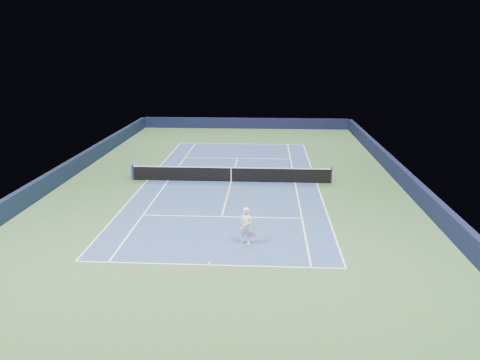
{
  "coord_description": "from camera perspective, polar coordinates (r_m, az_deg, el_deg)",
  "views": [
    {
      "loc": [
        2.26,
        -28.89,
        8.57
      ],
      "look_at": [
        0.75,
        -3.0,
        1.0
      ],
      "focal_mm": 35.0,
      "sensor_mm": 36.0,
      "label": 1
    }
  ],
  "objects": [
    {
      "name": "tennis_player",
      "position": [
        20.74,
        0.74,
        -5.62
      ],
      "size": [
        0.82,
        1.33,
        2.07
      ],
      "color": "white",
      "rests_on": "ground"
    },
    {
      "name": "baseline_near",
      "position": [
        19.17,
        -3.84,
        -10.29
      ],
      "size": [
        10.97,
        0.08,
        0.0
      ],
      "primitive_type": "cube",
      "color": "white",
      "rests_on": "ground"
    },
    {
      "name": "tennis_net",
      "position": [
        30.08,
        -1.09,
        0.72
      ],
      "size": [
        12.9,
        0.1,
        1.07
      ],
      "color": "black",
      "rests_on": "ground"
    },
    {
      "name": "service_line_far",
      "position": [
        36.39,
        -0.31,
        2.66
      ],
      "size": [
        8.23,
        0.08,
        0.0
      ],
      "primitive_type": "cube",
      "color": "white",
      "rests_on": "ground"
    },
    {
      "name": "sideline_doubles_right",
      "position": [
        30.31,
        9.31,
        -0.36
      ],
      "size": [
        0.08,
        23.77,
        0.0
      ],
      "primitive_type": "cube",
      "color": "white",
      "rests_on": "ground"
    },
    {
      "name": "center_mark_near",
      "position": [
        19.31,
        -3.79,
        -10.09
      ],
      "size": [
        0.08,
        0.3,
        0.0
      ],
      "primitive_type": "cube",
      "color": "white",
      "rests_on": "ground"
    },
    {
      "name": "ground",
      "position": [
        30.22,
        -1.08,
        -0.21
      ],
      "size": [
        40.0,
        40.0,
        0.0
      ],
      "primitive_type": "plane",
      "color": "#2F502C",
      "rests_on": "ground"
    },
    {
      "name": "wall_right",
      "position": [
        31.18,
        19.16,
        0.45
      ],
      "size": [
        0.35,
        40.0,
        1.1
      ],
      "primitive_type": "cube",
      "color": "black",
      "rests_on": "ground"
    },
    {
      "name": "wall_left",
      "position": [
        32.71,
        -20.36,
        1.05
      ],
      "size": [
        0.35,
        40.0,
        1.1
      ],
      "primitive_type": "cube",
      "color": "black",
      "rests_on": "ground"
    },
    {
      "name": "court_surface",
      "position": [
        30.22,
        -1.08,
        -0.2
      ],
      "size": [
        10.97,
        23.77,
        0.01
      ],
      "primitive_type": "cube",
      "color": "navy",
      "rests_on": "ground"
    },
    {
      "name": "sideline_singles_right",
      "position": [
        30.19,
        6.73,
        -0.32
      ],
      "size": [
        0.08,
        23.77,
        0.0
      ],
      "primitive_type": "cube",
      "color": "white",
      "rests_on": "ground"
    },
    {
      "name": "service_line_near",
      "position": [
        24.17,
        -2.25,
        -4.49
      ],
      "size": [
        8.23,
        0.08,
        0.0
      ],
      "primitive_type": "cube",
      "color": "white",
      "rests_on": "ground"
    },
    {
      "name": "baseline_far",
      "position": [
        41.73,
        0.17,
        4.43
      ],
      "size": [
        10.97,
        0.08,
        0.0
      ],
      "primitive_type": "cube",
      "color": "white",
      "rests_on": "ground"
    },
    {
      "name": "wall_far",
      "position": [
        49.42,
        0.68,
        6.93
      ],
      "size": [
        22.0,
        0.35,
        1.1
      ],
      "primitive_type": "cube",
      "color": "black",
      "rests_on": "ground"
    },
    {
      "name": "sideline_doubles_left",
      "position": [
        31.11,
        -11.21,
        -0.02
      ],
      "size": [
        0.08,
        23.77,
        0.0
      ],
      "primitive_type": "cube",
      "color": "white",
      "rests_on": "ground"
    },
    {
      "name": "center_service_line",
      "position": [
        30.22,
        -1.08,
        -0.19
      ],
      "size": [
        0.08,
        12.8,
        0.0
      ],
      "primitive_type": "cube",
      "color": "white",
      "rests_on": "ground"
    },
    {
      "name": "center_mark_far",
      "position": [
        41.58,
        0.15,
        4.39
      ],
      "size": [
        0.08,
        0.3,
        0.0
      ],
      "primitive_type": "cube",
      "color": "white",
      "rests_on": "ground"
    },
    {
      "name": "sideline_singles_left",
      "position": [
        30.8,
        -8.74,
        -0.06
      ],
      "size": [
        0.08,
        23.77,
        0.0
      ],
      "primitive_type": "cube",
      "color": "white",
      "rests_on": "ground"
    },
    {
      "name": "sponsor_cube",
      "position": [
        31.76,
        -12.59,
        1.06
      ],
      "size": [
        0.61,
        0.53,
        0.9
      ],
      "color": "blue",
      "rests_on": "ground"
    }
  ]
}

